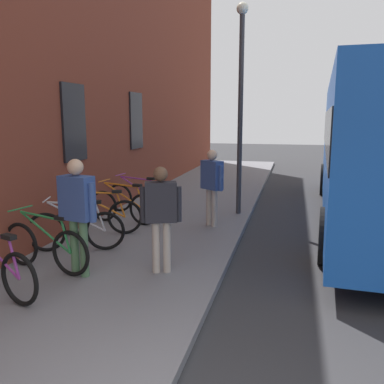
{
  "coord_description": "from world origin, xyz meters",
  "views": [
    {
      "loc": [
        -2.36,
        -1.0,
        2.54
      ],
      "look_at": [
        3.98,
        0.57,
        1.33
      ],
      "focal_mm": 38.61,
      "sensor_mm": 36.0,
      "label": 1
    }
  ],
  "objects": [
    {
      "name": "city_bus",
      "position": [
        8.13,
        -3.0,
        1.92
      ],
      "size": [
        10.63,
        3.14,
        3.35
      ],
      "color": "#1951B2",
      "rests_on": "ground"
    },
    {
      "name": "sidewalk_pavement",
      "position": [
        8.0,
        1.75,
        0.06
      ],
      "size": [
        24.0,
        3.5,
        0.12
      ],
      "primitive_type": "cube",
      "color": "slate",
      "rests_on": "ground"
    },
    {
      "name": "street_lamp",
      "position": [
        7.76,
        0.3,
        3.1
      ],
      "size": [
        0.28,
        0.28,
        5.0
      ],
      "color": "#333338",
      "rests_on": "sidewalk_pavement"
    },
    {
      "name": "station_facade",
      "position": [
        8.99,
        3.8,
        4.95
      ],
      "size": [
        22.0,
        0.65,
        9.91
      ],
      "color": "brown",
      "rests_on": "ground"
    },
    {
      "name": "pedestrian_near_bus",
      "position": [
        3.5,
        0.94,
        1.14
      ],
      "size": [
        0.38,
        0.6,
        1.67
      ],
      "color": "#B2A599",
      "rests_on": "sidewalk_pavement"
    },
    {
      "name": "bicycle_leaning_wall",
      "position": [
        4.12,
        2.76,
        0.51
      ],
      "size": [
        0.69,
        1.7,
        0.97
      ],
      "color": "black",
      "rests_on": "sidewalk_pavement"
    },
    {
      "name": "pedestrian_by_facade",
      "position": [
        6.42,
        0.72,
        1.16
      ],
      "size": [
        0.48,
        0.54,
        1.7
      ],
      "color": "#B2A599",
      "rests_on": "sidewalk_pavement"
    },
    {
      "name": "pedestrian_crossing_street",
      "position": [
        3.08,
        2.12,
        1.22
      ],
      "size": [
        0.36,
        0.67,
        1.8
      ],
      "color": "#4C724C",
      "rests_on": "sidewalk_pavement"
    },
    {
      "name": "bicycle_nearest_sign",
      "position": [
        7.18,
        2.75,
        0.51
      ],
      "size": [
        0.48,
        1.77,
        0.97
      ],
      "color": "black",
      "rests_on": "sidewalk_pavement"
    },
    {
      "name": "bicycle_mid_rack",
      "position": [
        6.17,
        2.72,
        0.51
      ],
      "size": [
        0.48,
        1.76,
        0.97
      ],
      "color": "black",
      "rests_on": "sidewalk_pavement"
    },
    {
      "name": "ground",
      "position": [
        6.0,
        -1.0,
        0.0
      ],
      "size": [
        60.0,
        60.0,
        0.0
      ],
      "primitive_type": "plane",
      "color": "#2D2D30"
    },
    {
      "name": "bicycle_under_window",
      "position": [
        5.18,
        2.82,
        0.51
      ],
      "size": [
        0.71,
        1.69,
        0.97
      ],
      "color": "black",
      "rests_on": "sidewalk_pavement"
    },
    {
      "name": "bicycle_by_door",
      "position": [
        3.13,
        2.74,
        0.51
      ],
      "size": [
        0.55,
        1.74,
        0.97
      ],
      "color": "black",
      "rests_on": "sidewalk_pavement"
    }
  ]
}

